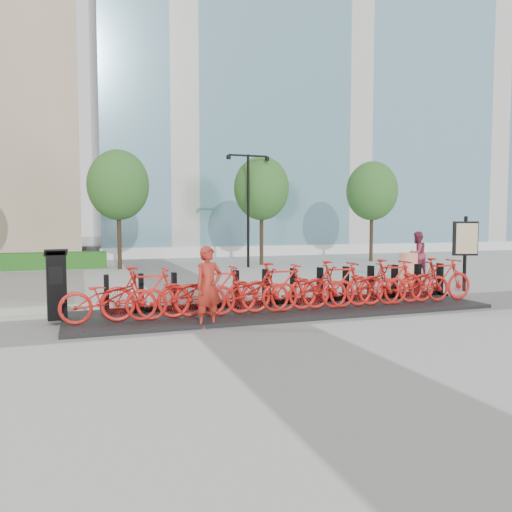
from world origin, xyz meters
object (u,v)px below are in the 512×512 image
object	(u,v)px
pedestrian	(417,254)
map_sign	(465,242)
worker_red	(209,287)
kiosk	(56,286)
construction_barrel	(408,270)
bike_0	(109,298)

from	to	relation	value
pedestrian	map_sign	distance (m)	4.09
pedestrian	worker_red	bearing A→B (deg)	18.84
map_sign	kiosk	bearing A→B (deg)	-155.26
pedestrian	map_sign	bearing A→B (deg)	57.72
construction_barrel	map_sign	xyz separation A→B (m)	(0.95, -1.37, 0.93)
bike_0	worker_red	world-z (taller)	worker_red
pedestrian	map_sign	size ratio (longest dim) A/B	0.76
bike_0	kiosk	xyz separation A→B (m)	(-0.97, 0.65, 0.20)
construction_barrel	worker_red	bearing A→B (deg)	-153.06
worker_red	construction_barrel	xyz separation A→B (m)	(7.37, 3.75, -0.26)
worker_red	pedestrian	size ratio (longest dim) A/B	0.94
kiosk	map_sign	xyz separation A→B (m)	(11.12, 0.99, 0.69)
construction_barrel	map_sign	distance (m)	1.91
kiosk	map_sign	size ratio (longest dim) A/B	0.65
bike_0	kiosk	distance (m)	1.19
map_sign	bike_0	bearing A→B (deg)	-151.15
worker_red	construction_barrel	world-z (taller)	worker_red
kiosk	pedestrian	xyz separation A→B (m)	(12.38, 4.83, 0.07)
bike_0	kiosk	bearing A→B (deg)	56.08
bike_0	pedestrian	size ratio (longest dim) A/B	1.11
bike_0	construction_barrel	world-z (taller)	construction_barrel
worker_red	pedestrian	xyz separation A→B (m)	(9.59, 6.22, 0.05)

